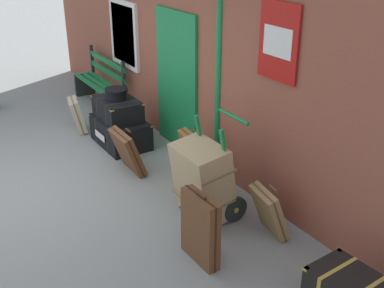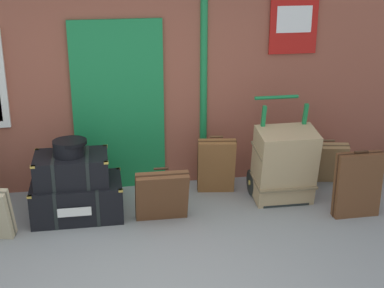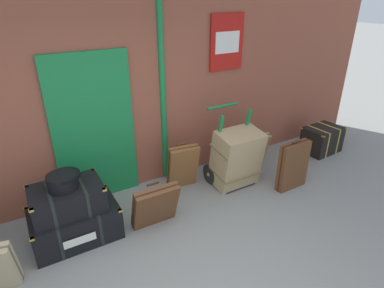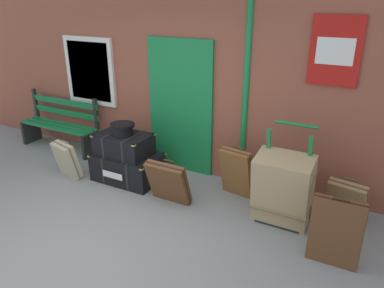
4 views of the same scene
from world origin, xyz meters
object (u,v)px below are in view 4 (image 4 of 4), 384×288
(steamer_trunk_base, at_px, (128,167))
(suitcase_beige, at_px, (336,232))
(suitcase_oxblood, at_px, (67,160))
(large_brown_trunk, at_px, (283,189))
(round_hatbox, at_px, (122,128))
(suitcase_umber, at_px, (237,172))
(porters_trolley, at_px, (285,196))
(platform_bench, at_px, (61,125))
(suitcase_caramel, at_px, (347,201))
(suitcase_brown, at_px, (168,183))
(steamer_trunk_middle, at_px, (124,144))

(steamer_trunk_base, xyz_separation_m, suitcase_beige, (3.11, -0.52, 0.17))
(suitcase_oxblood, bearing_deg, large_brown_trunk, 6.06)
(round_hatbox, relative_size, suitcase_oxblood, 0.62)
(suitcase_umber, bearing_deg, porters_trolley, -13.31)
(porters_trolley, xyz_separation_m, large_brown_trunk, (-0.00, -0.17, 0.19))
(suitcase_beige, bearing_deg, large_brown_trunk, 144.98)
(platform_bench, bearing_deg, steamer_trunk_base, -13.82)
(steamer_trunk_base, xyz_separation_m, suitcase_caramel, (3.13, 0.38, 0.08))
(suitcase_caramel, bearing_deg, porters_trolley, -161.99)
(suitcase_umber, bearing_deg, steamer_trunk_base, -169.24)
(large_brown_trunk, bearing_deg, round_hatbox, 179.59)
(steamer_trunk_base, height_order, suitcase_beige, suitcase_beige)
(porters_trolley, distance_m, suitcase_brown, 1.55)
(porters_trolley, relative_size, large_brown_trunk, 1.28)
(platform_bench, bearing_deg, steamer_trunk_middle, -14.32)
(round_hatbox, bearing_deg, steamer_trunk_base, 16.46)
(porters_trolley, height_order, suitcase_oxblood, porters_trolley)
(platform_bench, distance_m, suitcase_caramel, 5.00)
(suitcase_brown, xyz_separation_m, suitcase_oxblood, (-1.81, -0.07, -0.02))
(suitcase_oxblood, distance_m, suitcase_caramel, 4.08)
(suitcase_oxblood, distance_m, suitcase_beige, 4.00)
(large_brown_trunk, xyz_separation_m, suitcase_caramel, (0.72, 0.41, -0.18))
(platform_bench, relative_size, suitcase_umber, 2.14)
(porters_trolley, xyz_separation_m, suitcase_umber, (-0.74, 0.17, 0.09))
(steamer_trunk_middle, relative_size, round_hatbox, 2.19)
(platform_bench, height_order, large_brown_trunk, platform_bench)
(steamer_trunk_middle, distance_m, suitcase_beige, 3.19)
(suitcase_brown, height_order, suitcase_oxblood, suitcase_brown)
(platform_bench, bearing_deg, porters_trolley, -4.25)
(steamer_trunk_base, relative_size, suitcase_oxblood, 1.70)
(steamer_trunk_base, distance_m, suitcase_caramel, 3.15)
(suitcase_brown, distance_m, suitcase_oxblood, 1.81)
(platform_bench, relative_size, steamer_trunk_base, 1.58)
(steamer_trunk_base, distance_m, porters_trolley, 2.41)
(large_brown_trunk, xyz_separation_m, suitcase_brown, (-1.48, -0.28, -0.15))
(suitcase_caramel, bearing_deg, round_hatbox, -172.99)
(steamer_trunk_middle, bearing_deg, platform_bench, 165.68)
(steamer_trunk_middle, distance_m, suitcase_umber, 1.75)
(round_hatbox, bearing_deg, suitcase_brown, -16.80)
(steamer_trunk_middle, xyz_separation_m, round_hatbox, (-0.01, -0.01, 0.26))
(steamer_trunk_middle, xyz_separation_m, large_brown_trunk, (2.45, -0.02, -0.11))
(platform_bench, xyz_separation_m, suitcase_brown, (2.80, -0.77, -0.13))
(porters_trolley, height_order, suitcase_beige, porters_trolley)
(porters_trolley, height_order, suitcase_umber, porters_trolley)
(platform_bench, height_order, suitcase_umber, platform_bench)
(platform_bench, distance_m, suitcase_oxblood, 1.30)
(round_hatbox, relative_size, suitcase_beige, 0.47)
(suitcase_umber, relative_size, suitcase_caramel, 1.27)
(platform_bench, distance_m, porters_trolley, 4.29)
(suitcase_beige, bearing_deg, steamer_trunk_middle, 170.71)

